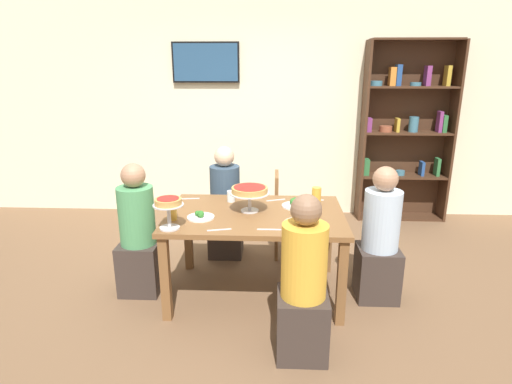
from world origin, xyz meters
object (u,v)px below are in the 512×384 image
cutlery_fork_far (219,230)px  cutlery_knife_far (190,199)px  deep_dish_pizza_stand (250,192)px  cutlery_spare_fork (314,200)px  salad_plate_near_diner (200,216)px  diner_near_right (303,290)px  diner_head_west (139,239)px  personal_pizza_stand (168,205)px  diner_far_left (225,210)px  bookshelf (406,131)px  television (206,62)px  diner_head_east (379,244)px  water_glass_clear_near (231,196)px  beer_glass_amber_tall (173,210)px  salad_plate_spare (300,222)px  dining_table (255,223)px  salad_plate_far_diner (295,204)px  cutlery_knife_near (276,200)px  chair_far_right (287,210)px  cutlery_fork_near (269,229)px  beer_glass_amber_short (316,196)px

cutlery_fork_far → cutlery_knife_far: bearing=102.5°
deep_dish_pizza_stand → cutlery_spare_fork: 0.67m
salad_plate_near_diner → cutlery_fork_far: bearing=-53.2°
diner_near_right → diner_head_west: same height
personal_pizza_stand → diner_far_left: bearing=76.3°
bookshelf → cutlery_spare_fork: (-1.26, -1.66, -0.39)m
television → cutlery_fork_far: 2.81m
diner_head_east → water_glass_clear_near: (-1.27, 0.31, 0.30)m
personal_pizza_stand → salad_plate_near_diner: personal_pizza_stand is taller
beer_glass_amber_tall → diner_head_west: bearing=152.7°
diner_far_left → salad_plate_spare: (0.70, -1.02, 0.27)m
dining_table → salad_plate_far_diner: salad_plate_far_diner is taller
salad_plate_near_diner → cutlery_spare_fork: 1.07m
deep_dish_pizza_stand → personal_pizza_stand: 0.71m
salad_plate_spare → dining_table: bearing=145.4°
cutlery_spare_fork → salad_plate_spare: bearing=74.3°
salad_plate_near_diner → cutlery_knife_near: bearing=39.5°
personal_pizza_stand → beer_glass_amber_tall: bearing=95.8°
diner_near_right → personal_pizza_stand: (-0.98, 0.42, 0.43)m
bookshelf → chair_far_right: bearing=-140.9°
salad_plate_far_diner → cutlery_spare_fork: salad_plate_far_diner is taller
salad_plate_near_diner → cutlery_fork_near: (0.55, -0.22, -0.02)m
television → salad_plate_spare: size_ratio=3.32×
deep_dish_pizza_stand → beer_glass_amber_short: 0.60m
chair_far_right → deep_dish_pizza_stand: (-0.34, -0.77, 0.43)m
personal_pizza_stand → cutlery_fork_far: personal_pizza_stand is taller
salad_plate_near_diner → salad_plate_spare: bearing=-6.9°
dining_table → cutlery_knife_far: cutlery_knife_far is taller
diner_far_left → cutlery_knife_near: size_ratio=6.39×
personal_pizza_stand → cutlery_fork_near: 0.77m
chair_far_right → beer_glass_amber_short: (0.23, -0.60, 0.34)m
diner_near_right → salad_plate_far_diner: (-0.02, 0.98, 0.27)m
salad_plate_far_diner → cutlery_knife_far: salad_plate_far_diner is taller
salad_plate_spare → bookshelf: bearing=58.0°
salad_plate_spare → diner_near_right: bearing=-90.0°
dining_table → beer_glass_amber_tall: size_ratio=9.21×
bookshelf → beer_glass_amber_tall: size_ratio=13.99×
dining_table → chair_far_right: size_ratio=1.67×
diner_head_west → personal_pizza_stand: (0.38, -0.37, 0.43)m
bookshelf → water_glass_clear_near: bookshelf is taller
beer_glass_amber_tall → beer_glass_amber_short: (1.16, 0.40, 0.00)m
salad_plate_spare → cutlery_knife_far: salad_plate_spare is taller
diner_far_left → cutlery_fork_far: 1.20m
cutlery_knife_near → cutlery_knife_far: same height
diner_head_east → deep_dish_pizza_stand: (-1.08, 0.06, 0.42)m
television → diner_far_left: size_ratio=0.72×
deep_dish_pizza_stand → beer_glass_amber_tall: deep_dish_pizza_stand is taller
cutlery_knife_far → cutlery_spare_fork: same height
diner_far_left → salad_plate_near_diner: 0.96m
diner_head_west → deep_dish_pizza_stand: (0.95, 0.04, 0.42)m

